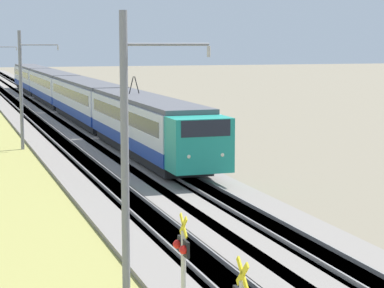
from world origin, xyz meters
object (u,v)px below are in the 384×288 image
Objects in this scene: crossing_signal_aux at (183,272)px; catenary_mast_near at (127,151)px; catenary_mast_mid at (22,89)px; passenger_train at (67,91)px.

crossing_signal_aux is 0.42× the size of catenary_mast_near.
catenary_mast_near is (4.56, 0.14, 2.04)m from crossing_signal_aux.
catenary_mast_near is at bearing 180.00° from catenary_mast_mid.
passenger_train is 10.32× the size of catenary_mast_near.
catenary_mast_mid is at bearing -89.77° from crossing_signal_aux.
passenger_train is 24.38m from catenary_mast_mid.
catenary_mast_mid reaches higher than crossing_signal_aux.
passenger_train is 10.49× the size of catenary_mast_mid.
catenary_mast_near is at bearing -88.26° from crossing_signal_aux.
passenger_train is 24.51× the size of crossing_signal_aux.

